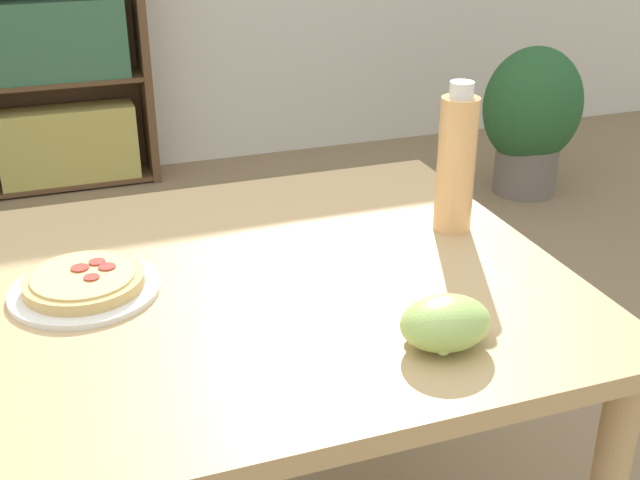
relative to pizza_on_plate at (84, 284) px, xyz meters
The scene contains 6 objects.
dining_table 0.30m from the pizza_on_plate, ahead, with size 1.10×0.92×0.73m.
pizza_on_plate is the anchor object (origin of this frame).
grape_bunch 0.61m from the pizza_on_plate, 35.12° to the right, with size 0.14×0.12×0.08m.
drink_bottle 0.72m from the pizza_on_plate, ahead, with size 0.07×0.07×0.29m.
bookshelf 2.49m from the pizza_on_plate, 88.68° to the left, with size 0.80×0.24×1.47m.
potted_plant_floor 2.66m from the pizza_on_plate, 40.04° to the left, with size 0.45×0.39×0.67m.
Camera 1 is at (-0.21, -1.26, 1.39)m, focal length 45.00 mm.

